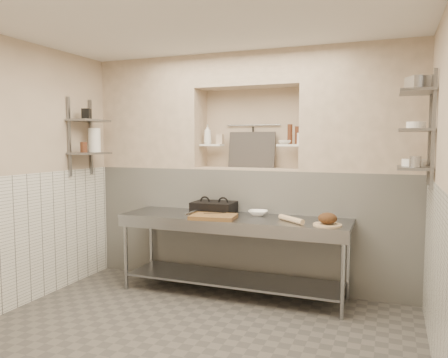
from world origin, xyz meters
The scene contains 47 objects.
floor centered at (0.00, 0.00, -0.05)m, with size 4.00×3.90×0.10m, color #534E49.
ceiling centered at (0.00, 0.00, 2.85)m, with size 4.00×3.90×0.10m, color silver.
wall_left centered at (-2.05, 0.00, 1.40)m, with size 0.10×3.90×2.80m, color #C6AE94.
wall_back centered at (0.00, 2.00, 1.40)m, with size 4.00×0.10×2.80m, color #C6AE94.
backwall_lower centered at (0.00, 1.75, 0.70)m, with size 4.00×0.40×1.40m, color silver.
alcove_sill centered at (0.00, 1.75, 1.41)m, with size 1.30×0.40×0.02m, color #C6AE94.
backwall_pillar_left centered at (-1.33, 1.75, 2.10)m, with size 1.35×0.40×1.40m, color #C6AE94.
backwall_pillar_right centered at (1.33, 1.75, 2.10)m, with size 1.35×0.40×1.40m, color #C6AE94.
backwall_header centered at (0.00, 1.75, 2.60)m, with size 1.30×0.40×0.40m, color #C6AE94.
wainscot_left centered at (-1.99, 0.00, 0.70)m, with size 0.02×3.90×1.40m, color silver.
wainscot_right centered at (1.99, 0.00, 0.70)m, with size 0.02×3.90×1.40m, color silver.
alcove_shelf_left centered at (-0.50, 1.75, 1.70)m, with size 0.28×0.16×0.03m, color white.
alcove_shelf_right centered at (0.50, 1.75, 1.70)m, with size 0.28×0.16×0.03m, color white.
utensil_rail centered at (0.00, 1.92, 1.95)m, with size 0.02×0.02×0.70m, color gray.
hanging_steel centered at (0.00, 1.90, 1.78)m, with size 0.02×0.02×0.30m, color black.
splash_panel centered at (0.00, 1.85, 1.64)m, with size 0.60×0.02×0.45m, color #383330.
shelf_rail_left_a centered at (-1.98, 1.25, 1.80)m, with size 0.03×0.03×0.95m, color slate.
shelf_rail_left_b centered at (-1.98, 0.85, 1.80)m, with size 0.03×0.03×0.95m, color slate.
wall_shelf_left_lower centered at (-1.84, 1.05, 1.60)m, with size 0.30×0.50×0.03m, color slate.
wall_shelf_left_upper centered at (-1.84, 1.05, 2.00)m, with size 0.30×0.50×0.03m, color slate.
shelf_rail_right_a centered at (1.98, 1.25, 1.85)m, with size 0.03×0.03×1.05m, color slate.
shelf_rail_right_b centered at (1.98, 0.85, 1.85)m, with size 0.03×0.03×1.05m, color slate.
wall_shelf_right_lower centered at (1.84, 1.05, 1.50)m, with size 0.30×0.50×0.03m, color slate.
wall_shelf_right_mid centered at (1.84, 1.05, 1.85)m, with size 0.30×0.50×0.03m, color slate.
wall_shelf_right_upper centered at (1.84, 1.05, 2.20)m, with size 0.30×0.50×0.03m, color slate.
prep_table centered at (-0.01, 1.18, 0.64)m, with size 2.60×0.70×0.90m.
panini_press centered at (-0.31, 1.35, 0.97)m, with size 0.50×0.37×0.13m.
cutting_board centered at (-0.17, 0.99, 0.92)m, with size 0.49×0.34×0.04m, color brown.
knife_blade centered at (-0.18, 1.08, 0.95)m, with size 0.25×0.03×0.01m, color gray.
tongs centered at (-0.42, 0.97, 0.96)m, with size 0.03×0.03×0.29m, color gray.
mixing_bowl centered at (0.23, 1.39, 0.93)m, with size 0.22×0.22×0.06m, color white.
rolling_pin centered at (0.67, 1.10, 0.93)m, with size 0.06×0.06×0.39m, color beige.
bread_board centered at (1.06, 1.05, 0.91)m, with size 0.29×0.29×0.02m, color beige.
bread_loaf centered at (1.06, 1.05, 0.97)m, with size 0.19×0.19×0.11m, color #4C2D19.
bottle_soap centered at (-0.55, 1.72, 1.84)m, with size 0.10×0.10×0.25m, color white.
jar_alcove centered at (-0.40, 1.78, 1.77)m, with size 0.08×0.08×0.12m, color #C6AE94.
bowl_alcove centered at (0.45, 1.73, 1.74)m, with size 0.15×0.15×0.05m, color white.
condiment_a centered at (0.59, 1.76, 1.82)m, with size 0.06×0.06×0.21m, color #472416.
condiment_b centered at (0.51, 1.74, 1.83)m, with size 0.06×0.06×0.23m, color #472416.
condiment_c centered at (0.63, 1.74, 1.78)m, with size 0.08×0.08×0.13m, color white.
jug_left centered at (-1.84, 1.15, 1.76)m, with size 0.15×0.15×0.30m, color white.
jar_left centered at (-1.84, 0.94, 1.68)m, with size 0.08×0.08×0.13m, color #472416.
box_left_upper centered at (-1.84, 1.01, 2.08)m, with size 0.09×0.09×0.13m, color black.
bowl_right centered at (1.84, 1.15, 1.55)m, with size 0.22×0.22×0.07m, color white.
canister_right centered at (1.84, 0.88, 1.56)m, with size 0.10×0.10×0.10m, color gray.
bowl_right_mid centered at (1.84, 1.02, 1.89)m, with size 0.17×0.17×0.06m, color white.
basket_right centered at (1.84, 1.03, 2.27)m, with size 0.16×0.19×0.12m, color gray.
Camera 1 is at (1.65, -3.37, 1.75)m, focal length 35.00 mm.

